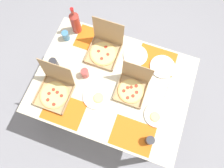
{
  "coord_description": "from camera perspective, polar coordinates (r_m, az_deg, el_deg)",
  "views": [
    {
      "loc": [
        0.2,
        -0.57,
        2.57
      ],
      "look_at": [
        0.0,
        0.0,
        0.77
      ],
      "focal_mm": 33.06,
      "sensor_mm": 36.0,
      "label": 1
    }
  ],
  "objects": [
    {
      "name": "plate_far_left",
      "position": [
        2.01,
        13.79,
        4.67
      ],
      "size": [
        0.24,
        0.24,
        0.02
      ],
      "color": "white",
      "rests_on": "dining_table"
    },
    {
      "name": "plate_middle",
      "position": [
        2.01,
        6.49,
        7.82
      ],
      "size": [
        0.23,
        0.23,
        0.02
      ],
      "color": "white",
      "rests_on": "dining_table"
    },
    {
      "name": "pizza_box_center",
      "position": [
        1.99,
        -2.12,
        9.72
      ],
      "size": [
        0.29,
        0.3,
        0.33
      ],
      "color": "tan",
      "rests_on": "dining_table"
    },
    {
      "name": "pizza_box_edge_far",
      "position": [
        1.9,
        -15.52,
        -1.6
      ],
      "size": [
        0.29,
        0.32,
        0.33
      ],
      "color": "tan",
      "rests_on": "dining_table"
    },
    {
      "name": "placemat_far_right",
      "position": [
        2.03,
        12.21,
        6.57
      ],
      "size": [
        0.36,
        0.26,
        0.0
      ],
      "primitive_type": "cube",
      "color": "orange",
      "rests_on": "dining_table"
    },
    {
      "name": "cup_clear_left",
      "position": [
        1.78,
        10.38,
        -15.1
      ],
      "size": [
        0.07,
        0.07,
        0.09
      ],
      "primitive_type": "cylinder",
      "color": "#333338",
      "rests_on": "dining_table"
    },
    {
      "name": "cup_dark",
      "position": [
        2.1,
        -12.65,
        12.92
      ],
      "size": [
        0.07,
        0.07,
        0.1
      ],
      "primitive_type": "cylinder",
      "color": "teal",
      "rests_on": "dining_table"
    },
    {
      "name": "ground_plane",
      "position": [
        2.64,
        -0.0,
        -5.31
      ],
      "size": [
        6.0,
        6.0,
        0.0
      ],
      "primitive_type": "plane",
      "color": "gray"
    },
    {
      "name": "pizza_box_corner_right",
      "position": [
        1.85,
        5.58,
        -0.79
      ],
      "size": [
        0.26,
        0.27,
        0.3
      ],
      "color": "tan",
      "rests_on": "dining_table"
    },
    {
      "name": "dining_table",
      "position": [
        2.0,
        -0.0,
        -0.99
      ],
      "size": [
        1.42,
        1.05,
        0.77
      ],
      "color": "#3F3328",
      "rests_on": "ground_plane"
    },
    {
      "name": "soda_bottle",
      "position": [
        2.07,
        -10.13,
        16.53
      ],
      "size": [
        0.09,
        0.09,
        0.32
      ],
      "color": "#B2382D",
      "rests_on": "dining_table"
    },
    {
      "name": "cup_red",
      "position": [
        1.9,
        -7.48,
        3.01
      ],
      "size": [
        0.07,
        0.07,
        0.1
      ],
      "primitive_type": "cylinder",
      "color": "#BF4742",
      "rests_on": "dining_table"
    },
    {
      "name": "placemat_near_left",
      "position": [
        1.88,
        -13.22,
        -7.09
      ],
      "size": [
        0.36,
        0.26,
        0.0
      ],
      "primitive_type": "cube",
      "color": "orange",
      "rests_on": "dining_table"
    },
    {
      "name": "knife_by_near_left",
      "position": [
        1.81,
        -1.44,
        -10.63
      ],
      "size": [
        0.05,
        0.21,
        0.0
      ],
      "primitive_type": "cube",
      "rotation": [
        0.0,
        0.0,
        1.73
      ],
      "color": "#B7B7BC",
      "rests_on": "dining_table"
    },
    {
      "name": "plate_near_left",
      "position": [
        1.86,
        -4.4,
        -3.52
      ],
      "size": [
        0.23,
        0.23,
        0.03
      ],
      "color": "white",
      "rests_on": "dining_table"
    },
    {
      "name": "fork_by_far_left",
      "position": [
        1.94,
        14.98,
        -2.22
      ],
      "size": [
        0.02,
        0.19,
        0.0
      ],
      "primitive_type": "cube",
      "rotation": [
        0.0,
        0.0,
        4.69
      ],
      "color": "#B7B7BC",
      "rests_on": "dining_table"
    },
    {
      "name": "plate_far_right",
      "position": [
        1.86,
        12.2,
        -8.42
      ],
      "size": [
        0.22,
        0.22,
        0.03
      ],
      "color": "white",
      "rests_on": "dining_table"
    },
    {
      "name": "placemat_near_right",
      "position": [
        1.81,
        5.71,
        -13.94
      ],
      "size": [
        0.36,
        0.26,
        0.0
      ],
      "primitive_type": "cube",
      "color": "orange",
      "rests_on": "dining_table"
    },
    {
      "name": "cup_spare",
      "position": [
        1.98,
        -15.75,
        5.48
      ],
      "size": [
        0.07,
        0.07,
        0.11
      ],
      "primitive_type": "cylinder",
      "color": "#333338",
      "rests_on": "dining_table"
    },
    {
      "name": "placemat_far_left",
      "position": [
        2.09,
        -4.89,
        12.03
      ],
      "size": [
        0.36,
        0.26,
        0.0
      ],
      "primitive_type": "cube",
      "color": "orange",
      "rests_on": "dining_table"
    }
  ]
}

